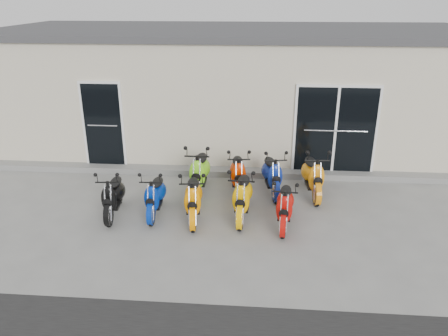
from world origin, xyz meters
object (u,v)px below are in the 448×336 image
at_px(scooter_front_red, 285,200).
at_px(scooter_front_orange_b, 242,191).
at_px(scooter_front_blue, 155,191).
at_px(scooter_front_black, 113,191).
at_px(scooter_back_blue, 272,170).
at_px(scooter_front_orange_a, 193,193).
at_px(scooter_back_yellow, 313,170).
at_px(scooter_back_red, 238,169).
at_px(scooter_back_green, 200,166).

bearing_deg(scooter_front_red, scooter_front_orange_b, 167.27).
bearing_deg(scooter_front_blue, scooter_front_black, -175.76).
relative_size(scooter_front_red, scooter_back_blue, 0.94).
xyz_separation_m(scooter_front_orange_a, scooter_front_red, (1.83, -0.13, -0.03)).
bearing_deg(scooter_back_yellow, scooter_back_red, 174.42).
height_order(scooter_front_black, scooter_front_orange_a, scooter_front_orange_a).
xyz_separation_m(scooter_front_orange_a, scooter_front_orange_b, (0.99, 0.15, 0.02)).
relative_size(scooter_front_orange_b, scooter_front_red, 1.10).
relative_size(scooter_front_black, scooter_back_red, 0.94).
height_order(scooter_front_blue, scooter_front_orange_b, scooter_front_orange_b).
distance_m(scooter_front_red, scooter_back_red, 1.81).
distance_m(scooter_front_blue, scooter_front_orange_a, 0.83).
bearing_deg(scooter_front_orange_b, scooter_back_blue, 65.21).
height_order(scooter_front_orange_b, scooter_back_blue, scooter_front_orange_b).
distance_m(scooter_front_orange_a, scooter_back_green, 1.31).
bearing_deg(scooter_front_blue, scooter_back_red, 34.76).
relative_size(scooter_back_green, scooter_back_red, 1.09).
height_order(scooter_front_black, scooter_back_blue, scooter_back_blue).
distance_m(scooter_front_black, scooter_back_green, 2.06).
bearing_deg(scooter_front_red, scooter_front_black, -177.37).
distance_m(scooter_front_black, scooter_back_yellow, 4.39).
bearing_deg(scooter_front_black, scooter_back_red, 22.35).
bearing_deg(scooter_front_orange_b, scooter_front_black, -175.46).
bearing_deg(scooter_front_orange_a, scooter_front_black, 171.80).
xyz_separation_m(scooter_back_blue, scooter_back_yellow, (0.92, -0.04, 0.03)).
bearing_deg(scooter_back_yellow, scooter_back_green, 176.44).
height_order(scooter_front_orange_b, scooter_back_green, scooter_back_green).
relative_size(scooter_front_orange_a, scooter_back_yellow, 0.95).
bearing_deg(scooter_back_blue, scooter_front_red, -90.29).
bearing_deg(scooter_back_red, scooter_front_blue, -147.78).
xyz_separation_m(scooter_back_red, scooter_back_yellow, (1.69, -0.04, 0.03)).
bearing_deg(scooter_front_red, scooter_back_blue, 103.65).
xyz_separation_m(scooter_front_orange_b, scooter_front_red, (0.85, -0.28, -0.05)).
relative_size(scooter_front_black, scooter_back_yellow, 0.90).
xyz_separation_m(scooter_front_orange_a, scooter_back_red, (0.84, 1.38, 0.00)).
relative_size(scooter_front_red, scooter_back_yellow, 0.89).
xyz_separation_m(scooter_front_black, scooter_back_blue, (3.28, 1.34, 0.03)).
distance_m(scooter_front_blue, scooter_back_green, 1.41).
distance_m(scooter_front_orange_a, scooter_back_red, 1.61).
distance_m(scooter_front_blue, scooter_back_red, 2.07).
bearing_deg(scooter_back_yellow, scooter_front_blue, -164.44).
distance_m(scooter_front_blue, scooter_back_blue, 2.73).
bearing_deg(scooter_front_orange_b, scooter_back_yellow, 39.85).
xyz_separation_m(scooter_front_blue, scooter_front_orange_a, (0.81, -0.14, 0.04)).
bearing_deg(scooter_back_blue, scooter_front_orange_a, -148.09).
height_order(scooter_front_orange_a, scooter_back_blue, scooter_back_blue).
bearing_deg(scooter_back_blue, scooter_front_blue, -161.46).
bearing_deg(scooter_front_black, scooter_back_yellow, 11.42).
bearing_deg(scooter_back_green, scooter_front_red, -37.77).
bearing_deg(scooter_back_blue, scooter_front_black, -166.37).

